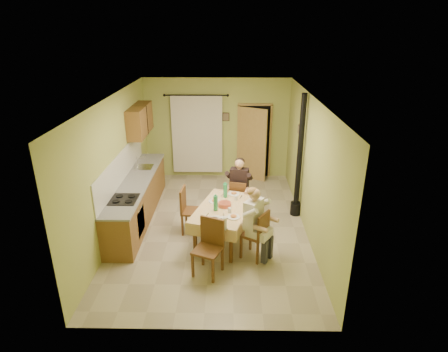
{
  "coord_description": "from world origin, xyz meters",
  "views": [
    {
      "loc": [
        0.38,
        -7.18,
        4.09
      ],
      "look_at": [
        0.25,
        0.1,
        1.15
      ],
      "focal_mm": 30.0,
      "sensor_mm": 36.0,
      "label": 1
    }
  ],
  "objects_px": {
    "dining_table": "(224,224)",
    "man_right": "(255,216)",
    "chair_near": "(208,259)",
    "chair_left": "(192,219)",
    "chair_right": "(255,244)",
    "man_far": "(239,182)",
    "chair_far": "(239,206)",
    "stove_flue": "(298,173)"
  },
  "relations": [
    {
      "from": "dining_table",
      "to": "man_far",
      "type": "relative_size",
      "value": 1.32
    },
    {
      "from": "dining_table",
      "to": "man_far",
      "type": "xyz_separation_m",
      "value": [
        0.32,
        1.01,
        0.5
      ]
    },
    {
      "from": "man_right",
      "to": "chair_left",
      "type": "bearing_deg",
      "value": 86.86
    },
    {
      "from": "man_far",
      "to": "stove_flue",
      "type": "distance_m",
      "value": 1.34
    },
    {
      "from": "dining_table",
      "to": "chair_near",
      "type": "xyz_separation_m",
      "value": [
        -0.26,
        -1.08,
        -0.09
      ]
    },
    {
      "from": "man_right",
      "to": "chair_far",
      "type": "bearing_deg",
      "value": 42.51
    },
    {
      "from": "dining_table",
      "to": "chair_right",
      "type": "distance_m",
      "value": 0.82
    },
    {
      "from": "stove_flue",
      "to": "man_far",
      "type": "bearing_deg",
      "value": -172.65
    },
    {
      "from": "chair_right",
      "to": "man_far",
      "type": "height_order",
      "value": "man_far"
    },
    {
      "from": "chair_right",
      "to": "dining_table",
      "type": "bearing_deg",
      "value": 79.18
    },
    {
      "from": "chair_far",
      "to": "man_right",
      "type": "relative_size",
      "value": 0.66
    },
    {
      "from": "dining_table",
      "to": "chair_left",
      "type": "distance_m",
      "value": 0.77
    },
    {
      "from": "dining_table",
      "to": "man_right",
      "type": "distance_m",
      "value": 0.95
    },
    {
      "from": "chair_far",
      "to": "stove_flue",
      "type": "relative_size",
      "value": 0.33
    },
    {
      "from": "chair_right",
      "to": "man_right",
      "type": "bearing_deg",
      "value": 90.0
    },
    {
      "from": "man_right",
      "to": "stove_flue",
      "type": "height_order",
      "value": "stove_flue"
    },
    {
      "from": "chair_right",
      "to": "man_right",
      "type": "height_order",
      "value": "man_right"
    },
    {
      "from": "chair_near",
      "to": "dining_table",
      "type": "bearing_deg",
      "value": -80.65
    },
    {
      "from": "chair_near",
      "to": "man_right",
      "type": "relative_size",
      "value": 0.73
    },
    {
      "from": "chair_far",
      "to": "chair_right",
      "type": "bearing_deg",
      "value": -68.07
    },
    {
      "from": "chair_right",
      "to": "man_far",
      "type": "xyz_separation_m",
      "value": [
        -0.27,
        1.58,
        0.59
      ]
    },
    {
      "from": "dining_table",
      "to": "chair_right",
      "type": "relative_size",
      "value": 1.89
    },
    {
      "from": "chair_near",
      "to": "man_right",
      "type": "distance_m",
      "value": 1.14
    },
    {
      "from": "chair_near",
      "to": "chair_left",
      "type": "xyz_separation_m",
      "value": [
        -0.42,
        1.43,
        -0.0
      ]
    },
    {
      "from": "chair_left",
      "to": "man_right",
      "type": "bearing_deg",
      "value": 59.73
    },
    {
      "from": "chair_near",
      "to": "chair_right",
      "type": "xyz_separation_m",
      "value": [
        0.85,
        0.51,
        -0.0
      ]
    },
    {
      "from": "dining_table",
      "to": "chair_left",
      "type": "xyz_separation_m",
      "value": [
        -0.68,
        0.36,
        -0.09
      ]
    },
    {
      "from": "man_far",
      "to": "man_right",
      "type": "height_order",
      "value": "same"
    },
    {
      "from": "chair_near",
      "to": "chair_right",
      "type": "height_order",
      "value": "chair_near"
    },
    {
      "from": "chair_right",
      "to": "man_right",
      "type": "distance_m",
      "value": 0.59
    },
    {
      "from": "dining_table",
      "to": "chair_far",
      "type": "xyz_separation_m",
      "value": [
        0.32,
        1.0,
        -0.09
      ]
    },
    {
      "from": "chair_near",
      "to": "chair_right",
      "type": "relative_size",
      "value": 1.04
    },
    {
      "from": "chair_far",
      "to": "chair_near",
      "type": "bearing_deg",
      "value": -93.39
    },
    {
      "from": "chair_right",
      "to": "stove_flue",
      "type": "height_order",
      "value": "stove_flue"
    },
    {
      "from": "chair_far",
      "to": "man_right",
      "type": "distance_m",
      "value": 1.69
    },
    {
      "from": "chair_far",
      "to": "chair_left",
      "type": "relative_size",
      "value": 0.93
    },
    {
      "from": "chair_far",
      "to": "chair_left",
      "type": "distance_m",
      "value": 1.18
    },
    {
      "from": "dining_table",
      "to": "chair_right",
      "type": "xyz_separation_m",
      "value": [
        0.59,
        -0.57,
        -0.09
      ]
    },
    {
      "from": "dining_table",
      "to": "man_right",
      "type": "bearing_deg",
      "value": -27.49
    },
    {
      "from": "dining_table",
      "to": "chair_near",
      "type": "height_order",
      "value": "chair_near"
    },
    {
      "from": "chair_right",
      "to": "chair_left",
      "type": "height_order",
      "value": "chair_left"
    },
    {
      "from": "chair_far",
      "to": "stove_flue",
      "type": "distance_m",
      "value": 1.53
    }
  ]
}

